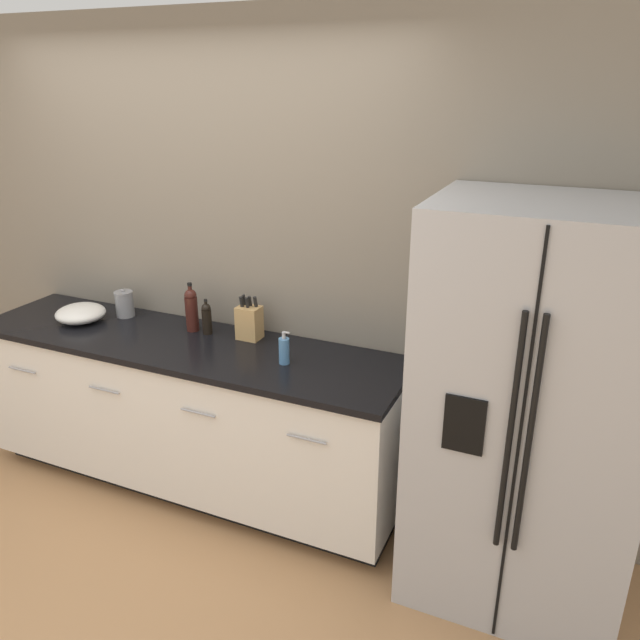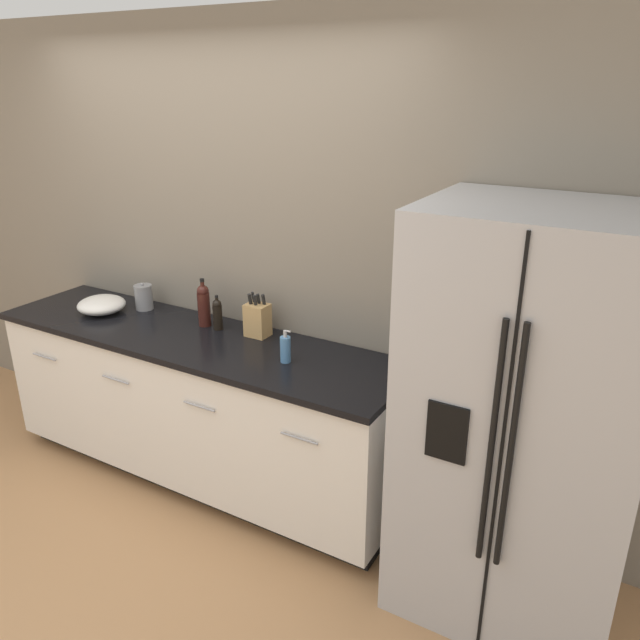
{
  "view_description": "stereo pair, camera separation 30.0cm",
  "coord_description": "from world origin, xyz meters",
  "px_view_note": "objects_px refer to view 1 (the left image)",
  "views": [
    {
      "loc": [
        1.97,
        -1.5,
        2.26
      ],
      "look_at": [
        0.84,
        1.05,
        1.17
      ],
      "focal_mm": 35.0,
      "sensor_mm": 36.0,
      "label": 1
    },
    {
      "loc": [
        2.24,
        -1.37,
        2.26
      ],
      "look_at": [
        0.84,
        1.05,
        1.17
      ],
      "focal_mm": 35.0,
      "sensor_mm": 36.0,
      "label": 2
    }
  ],
  "objects_px": {
    "refrigerator": "(528,414)",
    "soap_dispenser": "(284,350)",
    "mixing_bowl": "(81,313)",
    "oil_bottle": "(207,318)",
    "wine_bottle": "(191,309)",
    "steel_canister": "(125,304)",
    "knife_block": "(249,322)"
  },
  "relations": [
    {
      "from": "oil_bottle",
      "to": "steel_canister",
      "type": "relative_size",
      "value": 1.19
    },
    {
      "from": "refrigerator",
      "to": "steel_canister",
      "type": "bearing_deg",
      "value": 174.65
    },
    {
      "from": "knife_block",
      "to": "oil_bottle",
      "type": "xyz_separation_m",
      "value": [
        -0.25,
        -0.04,
        -0.0
      ]
    },
    {
      "from": "wine_bottle",
      "to": "soap_dispenser",
      "type": "relative_size",
      "value": 1.62
    },
    {
      "from": "refrigerator",
      "to": "wine_bottle",
      "type": "xyz_separation_m",
      "value": [
        -1.86,
        0.2,
        0.14
      ]
    },
    {
      "from": "knife_block",
      "to": "soap_dispenser",
      "type": "xyz_separation_m",
      "value": [
        0.32,
        -0.21,
        -0.03
      ]
    },
    {
      "from": "refrigerator",
      "to": "oil_bottle",
      "type": "distance_m",
      "value": 1.77
    },
    {
      "from": "wine_bottle",
      "to": "steel_canister",
      "type": "relative_size",
      "value": 1.66
    },
    {
      "from": "mixing_bowl",
      "to": "oil_bottle",
      "type": "bearing_deg",
      "value": 10.39
    },
    {
      "from": "wine_bottle",
      "to": "soap_dispenser",
      "type": "height_order",
      "value": "wine_bottle"
    },
    {
      "from": "refrigerator",
      "to": "oil_bottle",
      "type": "bearing_deg",
      "value": 173.86
    },
    {
      "from": "refrigerator",
      "to": "knife_block",
      "type": "height_order",
      "value": "refrigerator"
    },
    {
      "from": "wine_bottle",
      "to": "oil_bottle",
      "type": "height_order",
      "value": "wine_bottle"
    },
    {
      "from": "soap_dispenser",
      "to": "wine_bottle",
      "type": "bearing_deg",
      "value": 164.91
    },
    {
      "from": "refrigerator",
      "to": "mixing_bowl",
      "type": "bearing_deg",
      "value": 178.99
    },
    {
      "from": "soap_dispenser",
      "to": "knife_block",
      "type": "bearing_deg",
      "value": 146.69
    },
    {
      "from": "knife_block",
      "to": "soap_dispenser",
      "type": "relative_size",
      "value": 1.41
    },
    {
      "from": "refrigerator",
      "to": "wine_bottle",
      "type": "bearing_deg",
      "value": 173.97
    },
    {
      "from": "refrigerator",
      "to": "soap_dispenser",
      "type": "bearing_deg",
      "value": 179.31
    },
    {
      "from": "oil_bottle",
      "to": "mixing_bowl",
      "type": "distance_m",
      "value": 0.8
    },
    {
      "from": "refrigerator",
      "to": "mixing_bowl",
      "type": "xyz_separation_m",
      "value": [
        -2.54,
        0.04,
        0.06
      ]
    },
    {
      "from": "refrigerator",
      "to": "knife_block",
      "type": "relative_size",
      "value": 7.4
    },
    {
      "from": "wine_bottle",
      "to": "soap_dispenser",
      "type": "distance_m",
      "value": 0.7
    },
    {
      "from": "soap_dispenser",
      "to": "mixing_bowl",
      "type": "relative_size",
      "value": 0.61
    },
    {
      "from": "wine_bottle",
      "to": "refrigerator",
      "type": "bearing_deg",
      "value": -6.03
    },
    {
      "from": "soap_dispenser",
      "to": "steel_canister",
      "type": "relative_size",
      "value": 1.02
    },
    {
      "from": "oil_bottle",
      "to": "steel_canister",
      "type": "distance_m",
      "value": 0.61
    },
    {
      "from": "refrigerator",
      "to": "mixing_bowl",
      "type": "distance_m",
      "value": 2.54
    },
    {
      "from": "wine_bottle",
      "to": "knife_block",
      "type": "bearing_deg",
      "value": 4.54
    },
    {
      "from": "wine_bottle",
      "to": "soap_dispenser",
      "type": "bearing_deg",
      "value": -15.09
    },
    {
      "from": "wine_bottle",
      "to": "mixing_bowl",
      "type": "bearing_deg",
      "value": -167.44
    },
    {
      "from": "knife_block",
      "to": "steel_canister",
      "type": "distance_m",
      "value": 0.86
    }
  ]
}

